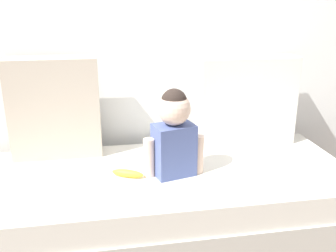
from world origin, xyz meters
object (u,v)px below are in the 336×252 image
object	(u,v)px
throw_pillow_right	(246,101)
couch	(164,202)
banana	(128,173)
throw_pillow_left	(55,108)
toddler	(174,132)

from	to	relation	value
throw_pillow_right	couch	bearing A→B (deg)	-150.27
banana	throw_pillow_left	bearing A→B (deg)	136.12
couch	toddler	world-z (taller)	toddler
toddler	throw_pillow_left	bearing A→B (deg)	149.20
throw_pillow_left	toddler	distance (m)	0.71
throw_pillow_left	toddler	xyz separation A→B (m)	(0.61, -0.36, -0.05)
throw_pillow_left	throw_pillow_right	bearing A→B (deg)	0.00
throw_pillow_right	toddler	distance (m)	0.63
throw_pillow_right	banana	distance (m)	0.87
throw_pillow_left	banana	distance (m)	0.58
couch	toddler	size ratio (longest dim) A/B	4.51
throw_pillow_left	throw_pillow_right	size ratio (longest dim) A/B	0.95
banana	toddler	bearing A→B (deg)	-1.49
throw_pillow_right	toddler	bearing A→B (deg)	-144.96
couch	throw_pillow_left	distance (m)	0.80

